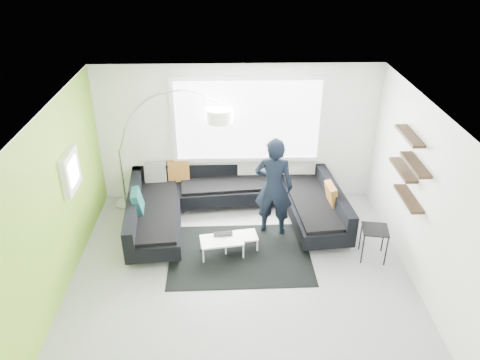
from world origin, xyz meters
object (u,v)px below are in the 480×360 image
sectional_sofa (235,206)px  person (274,187)px  coffee_table (231,244)px  laptop (223,235)px  side_table (373,243)px  arc_lamp (119,152)px

sectional_sofa → person: 0.94m
coffee_table → laptop: (-0.13, 0.02, 0.17)m
coffee_table → side_table: 2.42m
arc_lamp → side_table: 4.98m
person → laptop: (-0.90, -0.57, -0.62)m
coffee_table → side_table: bearing=-14.2°
sectional_sofa → side_table: bearing=-31.4°
coffee_table → person: (0.77, 0.59, 0.79)m
laptop → arc_lamp: bearing=136.9°
arc_lamp → laptop: arc_lamp is taller
coffee_table → arc_lamp: 2.86m
sectional_sofa → side_table: size_ratio=7.08×
arc_lamp → person: arc_lamp is taller
sectional_sofa → laptop: sectional_sofa is taller
side_table → person: person is taller
sectional_sofa → arc_lamp: (-2.22, 0.71, 0.82)m
sectional_sofa → coffee_table: (-0.09, -0.89, -0.22)m
laptop → side_table: bearing=-10.4°
coffee_table → person: person is taller
arc_lamp → side_table: (4.54, -1.84, -0.90)m
coffee_table → person: bearing=28.9°
arc_lamp → person: size_ratio=1.27×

